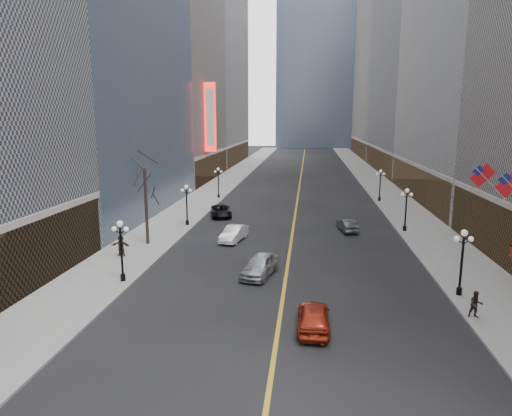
% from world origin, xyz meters
% --- Properties ---
extents(sidewalk_east, '(6.00, 230.00, 0.15)m').
position_xyz_m(sidewalk_east, '(14.00, 70.00, 0.07)').
color(sidewalk_east, gray).
rests_on(sidewalk_east, ground).
extents(sidewalk_west, '(6.00, 230.00, 0.15)m').
position_xyz_m(sidewalk_west, '(-14.00, 70.00, 0.07)').
color(sidewalk_west, gray).
rests_on(sidewalk_west, ground).
extents(lane_line, '(0.25, 200.00, 0.02)m').
position_xyz_m(lane_line, '(0.00, 80.00, 0.01)').
color(lane_line, gold).
rests_on(lane_line, ground).
extents(bldg_east_c, '(26.60, 40.60, 48.80)m').
position_xyz_m(bldg_east_c, '(29.88, 106.00, 24.18)').
color(bldg_east_c, gray).
rests_on(bldg_east_c, ground).
extents(bldg_east_d, '(26.60, 46.60, 62.80)m').
position_xyz_m(bldg_east_d, '(29.90, 149.00, 31.17)').
color(bldg_east_d, gray).
rests_on(bldg_east_d, ground).
extents(bldg_west_c, '(26.60, 30.60, 50.80)m').
position_xyz_m(bldg_west_c, '(-29.88, 87.00, 25.19)').
color(bldg_west_c, gray).
rests_on(bldg_west_c, ground).
extents(bldg_west_d, '(26.60, 38.60, 72.80)m').
position_xyz_m(bldg_west_d, '(-29.92, 121.00, 36.17)').
color(bldg_west_d, '#BCB9B2').
rests_on(bldg_west_d, ground).
extents(streetlamp_east_1, '(1.26, 0.44, 4.52)m').
position_xyz_m(streetlamp_east_1, '(11.80, 30.00, 2.90)').
color(streetlamp_east_1, black).
rests_on(streetlamp_east_1, sidewalk_east).
extents(streetlamp_east_2, '(1.26, 0.44, 4.52)m').
position_xyz_m(streetlamp_east_2, '(11.80, 48.00, 2.90)').
color(streetlamp_east_2, black).
rests_on(streetlamp_east_2, sidewalk_east).
extents(streetlamp_east_3, '(1.26, 0.44, 4.52)m').
position_xyz_m(streetlamp_east_3, '(11.80, 66.00, 2.90)').
color(streetlamp_east_3, black).
rests_on(streetlamp_east_3, sidewalk_east).
extents(streetlamp_west_1, '(1.26, 0.44, 4.52)m').
position_xyz_m(streetlamp_west_1, '(-11.80, 30.00, 2.90)').
color(streetlamp_west_1, black).
rests_on(streetlamp_west_1, sidewalk_west).
extents(streetlamp_west_2, '(1.26, 0.44, 4.52)m').
position_xyz_m(streetlamp_west_2, '(-11.80, 48.00, 2.90)').
color(streetlamp_west_2, black).
rests_on(streetlamp_west_2, sidewalk_west).
extents(streetlamp_west_3, '(1.26, 0.44, 4.52)m').
position_xyz_m(streetlamp_west_3, '(-11.80, 66.00, 2.90)').
color(streetlamp_west_3, black).
rests_on(streetlamp_west_3, sidewalk_west).
extents(flag_4, '(2.87, 0.12, 2.87)m').
position_xyz_m(flag_4, '(15.31, 32.00, 7.29)').
color(flag_4, '#B2B2B7').
rests_on(flag_4, ground).
extents(flag_5, '(2.87, 0.12, 2.87)m').
position_xyz_m(flag_5, '(15.31, 37.00, 7.29)').
color(flag_5, '#B2B2B7').
rests_on(flag_5, ground).
extents(theatre_marquee, '(2.00, 0.55, 12.00)m').
position_xyz_m(theatre_marquee, '(-15.88, 80.00, 12.00)').
color(theatre_marquee, red).
rests_on(theatre_marquee, ground).
extents(tree_west_far, '(3.60, 3.60, 7.92)m').
position_xyz_m(tree_west_far, '(-13.50, 40.00, 6.24)').
color(tree_west_far, '#2D231C').
rests_on(tree_west_far, sidewalk_west).
extents(car_nb_near, '(3.01, 5.16, 1.65)m').
position_xyz_m(car_nb_near, '(-2.00, 32.68, 0.82)').
color(car_nb_near, '#A9ADB1').
rests_on(car_nb_near, ground).
extents(car_nb_mid, '(2.40, 4.73, 1.49)m').
position_xyz_m(car_nb_mid, '(-5.62, 42.41, 0.74)').
color(car_nb_mid, silver).
rests_on(car_nb_mid, ground).
extents(car_nb_far, '(3.50, 5.48, 1.41)m').
position_xyz_m(car_nb_far, '(-8.97, 53.36, 0.70)').
color(car_nb_far, black).
rests_on(car_nb_far, ground).
extents(car_sb_mid, '(1.83, 4.55, 1.55)m').
position_xyz_m(car_sb_mid, '(2.00, 24.02, 0.78)').
color(car_sb_mid, '#9B2311').
rests_on(car_sb_mid, ground).
extents(car_sb_far, '(2.16, 4.24, 1.33)m').
position_xyz_m(car_sb_far, '(5.76, 47.61, 0.67)').
color(car_sb_far, '#43474A').
rests_on(car_sb_far, ground).
extents(ped_east_walk, '(0.81, 0.47, 1.64)m').
position_xyz_m(ped_east_walk, '(11.60, 26.38, 0.97)').
color(ped_east_walk, black).
rests_on(ped_east_walk, sidewalk_east).
extents(ped_west_far, '(1.71, 0.58, 1.81)m').
position_xyz_m(ped_west_far, '(-14.40, 35.90, 1.06)').
color(ped_west_far, '#2E211A').
rests_on(ped_west_far, sidewalk_west).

